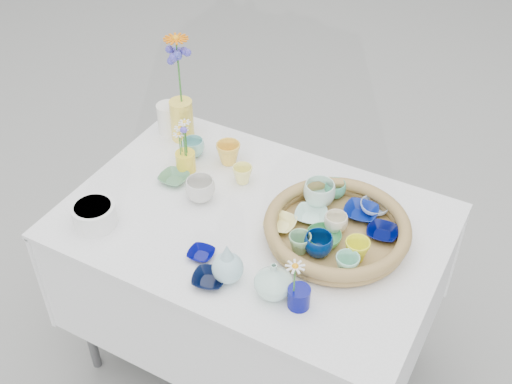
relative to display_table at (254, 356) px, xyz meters
The scene contains 34 objects.
ground 0.00m from the display_table, ahead, with size 80.00×80.00×0.00m, color gray.
display_table is the anchor object (origin of this frame).
wicker_tray 0.85m from the display_table, 10.12° to the left, with size 0.47×0.47×0.08m, color brown, non-canonical shape.
tray_ceramic_0 0.87m from the display_table, 28.47° to the left, with size 0.11×0.11×0.03m, color navy.
tray_ceramic_1 0.90m from the display_table, 15.44° to the left, with size 0.10×0.10×0.02m, color #00043B.
tray_ceramic_2 0.90m from the display_table, ahead, with size 0.08×0.08×0.07m, color yellow.
tray_ceramic_3 0.84m from the display_table, ahead, with size 0.11×0.11×0.04m, color #43A259.
tray_ceramic_4 0.85m from the display_table, 20.37° to the right, with size 0.07×0.07×0.07m, color #80B67F.
tray_ceramic_5 0.82m from the display_table, 23.98° to the left, with size 0.11×0.11×0.03m, color silver.
tray_ceramic_6 0.86m from the display_table, 43.84° to the left, with size 0.11×0.11×0.09m, color silver.
tray_ceramic_7 0.86m from the display_table, 13.77° to the left, with size 0.08×0.08×0.06m, color #F6E6C9.
tray_ceramic_8 0.90m from the display_table, 31.98° to the left, with size 0.10×0.10×0.03m, color #A8C5E9.
tray_ceramic_9 0.86m from the display_table, 12.38° to the right, with size 0.09×0.09×0.07m, color navy.
tray_ceramic_10 0.80m from the display_table, ahead, with size 0.10×0.10×0.03m, color #FFF893.
tray_ceramic_11 0.90m from the display_table, 13.96° to the right, with size 0.07×0.07×0.07m, color #86D0AF.
tray_ceramic_12 0.87m from the display_table, 48.21° to the left, with size 0.07×0.07×0.06m, color #47A77E.
loose_ceramic_0 0.87m from the display_table, 134.95° to the left, with size 0.09×0.09×0.08m, color yellow.
loose_ceramic_1 0.82m from the display_table, 129.46° to the left, with size 0.07×0.07×0.07m, color #FFF67E.
loose_ceramic_2 0.85m from the display_table, behind, with size 0.10×0.10×0.03m, color #548860.
loose_ceramic_3 0.83m from the display_table, behind, with size 0.10×0.10×0.08m, color beige.
loose_ceramic_4 0.81m from the display_table, 104.70° to the right, with size 0.08×0.08×0.02m, color #02045A.
loose_ceramic_5 0.91m from the display_table, 150.70° to the left, with size 0.09×0.09×0.07m, color #81C5C1.
loose_ceramic_6 0.84m from the display_table, 86.55° to the right, with size 0.10×0.10×0.02m, color black.
fluted_bowl 0.96m from the display_table, 149.29° to the right, with size 0.15×0.15×0.08m, color white, non-canonical shape.
bud_vase_paleblue 0.88m from the display_table, 77.10° to the right, with size 0.10×0.10×0.15m, color #9FC9D1, non-canonical shape.
bud_vase_seafoam 0.89m from the display_table, 50.87° to the right, with size 0.12×0.12×0.12m, color silver.
bud_vase_cobalt 0.89m from the display_table, 41.60° to the right, with size 0.07×0.07×0.07m, color #040868.
single_daisy 0.97m from the display_table, 44.07° to the right, with size 0.07×0.07×0.12m, color white, non-canonical shape.
tall_vase_yellow 1.01m from the display_table, 148.71° to the left, with size 0.09×0.09×0.17m, color yellow.
gerbera 1.19m from the display_table, 148.13° to the left, with size 0.10×0.10×0.27m, color #DA6706, non-canonical shape.
hydrangea 1.16m from the display_table, 148.14° to the left, with size 0.07×0.07×0.25m, color #4248C1, non-canonical shape.
white_pitcher 1.03m from the display_table, 151.18° to the left, with size 0.13×0.09×0.12m, color white, non-canonical shape.
daisy_cup 0.88m from the display_table, 161.18° to the left, with size 0.07×0.07×0.08m, color yellow.
daisy_posy 0.98m from the display_table, 161.19° to the left, with size 0.08×0.08×0.13m, color white, non-canonical shape.
Camera 1 is at (0.77, -1.39, 2.22)m, focal length 45.00 mm.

